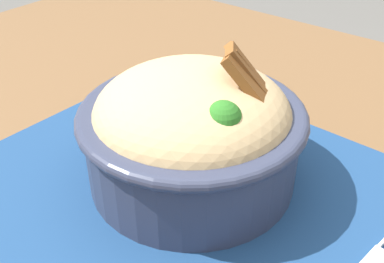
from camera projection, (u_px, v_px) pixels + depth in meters
The scene contains 3 objects.
table at pixel (206, 245), 0.45m from camera, with size 1.14×0.88×0.70m.
placemat at pixel (212, 212), 0.39m from camera, with size 0.46×0.35×0.00m, color navy.
bowl at pixel (192, 128), 0.40m from camera, with size 0.22×0.22×0.13m.
Camera 1 is at (0.18, -0.25, 0.98)m, focal length 43.01 mm.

